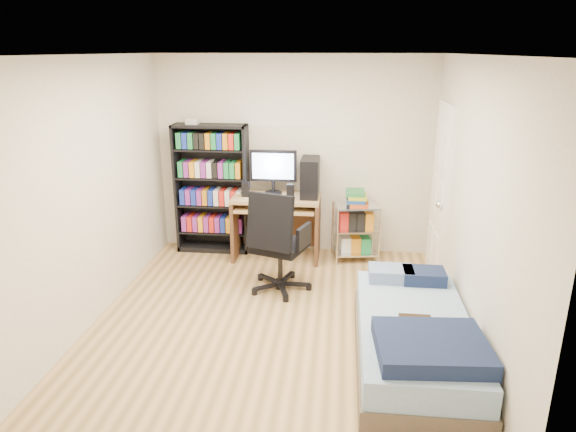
# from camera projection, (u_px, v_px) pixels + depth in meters

# --- Properties ---
(room) EXTENTS (3.58, 4.08, 2.58)m
(room) POSITION_uv_depth(u_px,v_px,m) (273.00, 200.00, 4.62)
(room) COLOR tan
(room) RESTS_ON ground
(media_shelf) EXTENTS (0.93, 0.31, 1.73)m
(media_shelf) POSITION_uv_depth(u_px,v_px,m) (212.00, 187.00, 6.59)
(media_shelf) COLOR black
(media_shelf) RESTS_ON room
(computer_desk) EXTENTS (1.08, 0.63, 1.36)m
(computer_desk) POSITION_uv_depth(u_px,v_px,m) (286.00, 201.00, 6.43)
(computer_desk) COLOR tan
(computer_desk) RESTS_ON room
(office_chair) EXTENTS (0.87, 0.87, 1.15)m
(office_chair) POSITION_uv_depth(u_px,v_px,m) (278.00, 260.00, 5.58)
(office_chair) COLOR black
(office_chair) RESTS_ON room
(wire_cart) EXTENTS (0.60, 0.48, 0.88)m
(wire_cart) POSITION_uv_depth(u_px,v_px,m) (356.00, 216.00, 6.36)
(wire_cart) COLOR silver
(wire_cart) RESTS_ON room
(bed) EXTENTS (0.94, 1.88, 0.54)m
(bed) POSITION_uv_depth(u_px,v_px,m) (414.00, 339.00, 4.29)
(bed) COLOR brown
(bed) RESTS_ON room
(door) EXTENTS (0.12, 0.80, 2.00)m
(door) POSITION_uv_depth(u_px,v_px,m) (440.00, 193.00, 5.80)
(door) COLOR white
(door) RESTS_ON room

